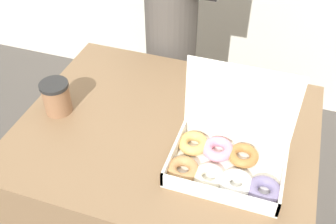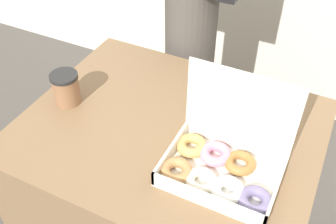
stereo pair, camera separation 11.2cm
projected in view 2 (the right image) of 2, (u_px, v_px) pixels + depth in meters
table at (169, 199)px, 1.49m from camera, size 0.93×0.74×0.76m
donut_box at (220, 162)px, 1.08m from camera, size 0.35×0.24×0.28m
coffee_cup at (66, 88)px, 1.30m from camera, size 0.09×0.09×0.11m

